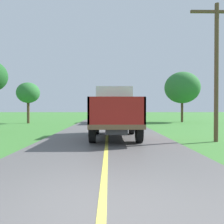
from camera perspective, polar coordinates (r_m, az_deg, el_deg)
name	(u,v)px	position (r m, az deg, el deg)	size (l,w,h in m)	color
ground_plane	(102,211)	(3.82, -2.52, -24.03)	(200.00, 200.00, 0.00)	#3D7A33
road_surface	(102,209)	(3.80, -2.52, -23.49)	(6.40, 120.00, 0.08)	#565454
centre_line	(102,206)	(3.78, -2.52, -22.89)	(0.14, 108.00, 0.01)	#E0D64C
banana_truck_near	(115,111)	(12.35, 0.72, 0.19)	(2.38, 5.82, 2.80)	#2D2D30
banana_truck_far	(112,110)	(24.95, -0.02, 0.55)	(2.38, 5.81, 2.80)	#2D2D30
utility_pole_roadside	(216,65)	(12.11, 25.20, 10.74)	(2.55, 0.20, 6.69)	brown
roadside_tree_near_left	(182,88)	(28.05, 17.54, 5.97)	(4.17, 4.17, 6.01)	#4C3823
roadside_tree_mid_right	(28,93)	(26.11, -20.69, 4.58)	(2.49, 2.49, 4.48)	#4C3823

